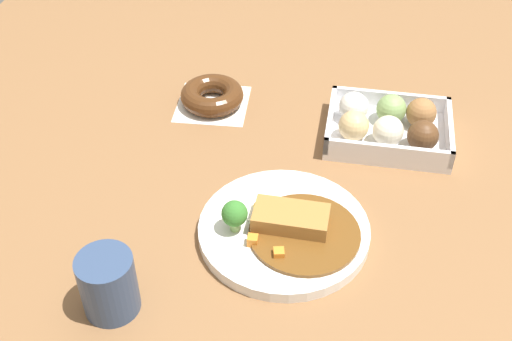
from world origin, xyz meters
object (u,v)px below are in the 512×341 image
at_px(donut_box, 388,125).
at_px(coffee_mug, 108,284).
at_px(chocolate_ring_donut, 212,96).
at_px(curry_plate, 284,229).

xyz_separation_m(donut_box, coffee_mug, (-0.34, -0.42, 0.02)).
relative_size(donut_box, chocolate_ring_donut, 1.53).
relative_size(curry_plate, coffee_mug, 2.79).
bearing_deg(curry_plate, donut_box, 61.85).
relative_size(donut_box, coffee_mug, 2.34).
xyz_separation_m(curry_plate, coffee_mug, (-0.20, -0.16, 0.03)).
bearing_deg(curry_plate, chocolate_ring_donut, 120.23).
xyz_separation_m(chocolate_ring_donut, coffee_mug, (-0.02, -0.47, 0.03)).
distance_m(curry_plate, donut_box, 0.29).
relative_size(curry_plate, donut_box, 1.19).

